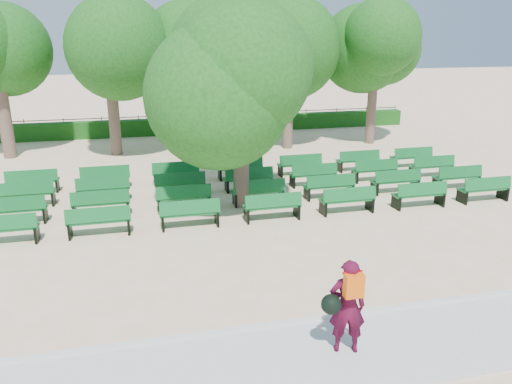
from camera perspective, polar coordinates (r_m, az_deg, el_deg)
ground at (r=15.81m, az=-1.13°, el=-2.74°), size 120.00×120.00×0.00m
paving at (r=9.51m, az=9.23°, el=-17.88°), size 30.00×2.20×0.06m
curb at (r=10.38m, az=6.72°, el=-14.28°), size 30.00×0.12×0.10m
hedge at (r=29.08m, az=-7.27°, el=7.55°), size 26.00×0.70×0.90m
fence at (r=29.56m, az=-7.33°, el=6.82°), size 26.00×0.10×1.02m
tree_line at (r=25.28m, az=-6.14°, el=5.01°), size 21.80×6.80×7.04m
bench_array at (r=17.62m, az=-0.34°, el=-0.25°), size 1.79×0.62×1.12m
tree_among at (r=15.83m, az=-1.79°, el=12.54°), size 4.29×4.29×6.06m
person at (r=9.09m, az=10.28°, el=-12.63°), size 0.88×0.57×1.78m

